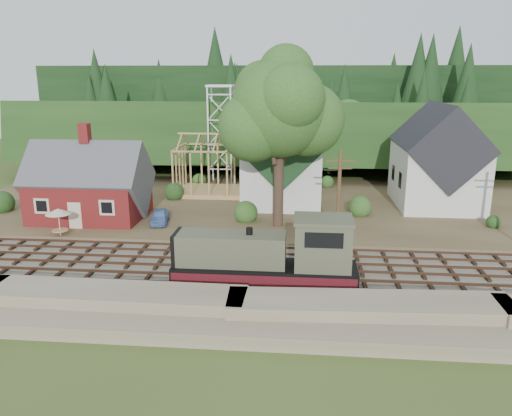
# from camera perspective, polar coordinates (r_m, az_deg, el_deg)

# --- Properties ---
(ground) EXTENTS (140.00, 140.00, 0.00)m
(ground) POSITION_cam_1_polar(r_m,az_deg,el_deg) (36.44, -1.43, -7.00)
(ground) COLOR #384C1E
(ground) RESTS_ON ground
(embankment) EXTENTS (64.00, 5.00, 1.60)m
(embankment) POSITION_cam_1_polar(r_m,az_deg,el_deg) (28.81, -3.45, -13.34)
(embankment) COLOR #7F7259
(embankment) RESTS_ON ground
(railroad_bed) EXTENTS (64.00, 11.00, 0.16)m
(railroad_bed) POSITION_cam_1_polar(r_m,az_deg,el_deg) (36.41, -1.43, -6.89)
(railroad_bed) COLOR #726B5B
(railroad_bed) RESTS_ON ground
(village_flat) EXTENTS (64.00, 26.00, 0.30)m
(village_flat) POSITION_cam_1_polar(r_m,az_deg,el_deg) (53.43, 0.81, 0.39)
(village_flat) COLOR brown
(village_flat) RESTS_ON ground
(hillside) EXTENTS (70.00, 28.96, 12.74)m
(hillside) POSITION_cam_1_polar(r_m,az_deg,el_deg) (76.86, 2.22, 4.81)
(hillside) COLOR #1E3F19
(hillside) RESTS_ON ground
(ridge) EXTENTS (80.00, 20.00, 12.00)m
(ridge) POSITION_cam_1_polar(r_m,az_deg,el_deg) (92.63, 2.77, 6.57)
(ridge) COLOR black
(ridge) RESTS_ON ground
(depot) EXTENTS (10.80, 7.41, 9.00)m
(depot) POSITION_cam_1_polar(r_m,az_deg,el_deg) (49.93, -18.49, 2.18)
(depot) COLOR maroon
(depot) RESTS_ON village_flat
(church) EXTENTS (8.40, 15.17, 13.00)m
(church) POSITION_cam_1_polar(r_m,az_deg,el_deg) (53.92, 3.10, 5.97)
(church) COLOR silver
(church) RESTS_ON village_flat
(farmhouse) EXTENTS (8.40, 10.80, 10.60)m
(farmhouse) POSITION_cam_1_polar(r_m,az_deg,el_deg) (55.07, 20.01, 4.95)
(farmhouse) COLOR silver
(farmhouse) RESTS_ON village_flat
(timber_frame) EXTENTS (8.20, 6.20, 6.99)m
(timber_frame) POSITION_cam_1_polar(r_m,az_deg,el_deg) (57.38, -4.87, 4.56)
(timber_frame) COLOR tan
(timber_frame) RESTS_ON village_flat
(lattice_tower) EXTENTS (3.20, 3.20, 12.12)m
(lattice_tower) POSITION_cam_1_polar(r_m,az_deg,el_deg) (62.44, -4.03, 11.68)
(lattice_tower) COLOR silver
(lattice_tower) RESTS_ON village_flat
(big_tree) EXTENTS (10.90, 8.40, 14.70)m
(big_tree) POSITION_cam_1_polar(r_m,az_deg,el_deg) (43.78, 2.91, 10.51)
(big_tree) COLOR #38281E
(big_tree) RESTS_ON village_flat
(telegraph_pole_near) EXTENTS (2.20, 0.28, 8.00)m
(telegraph_pole_near) POSITION_cam_1_polar(r_m,az_deg,el_deg) (39.97, 9.43, 1.20)
(telegraph_pole_near) COLOR #4C331E
(telegraph_pole_near) RESTS_ON ground
(locomotive) EXTENTS (11.83, 2.96, 4.74)m
(locomotive) POSITION_cam_1_polar(r_m,az_deg,el_deg) (32.70, 1.77, -5.69)
(locomotive) COLOR black
(locomotive) RESTS_ON railroad_bed
(car_blue) EXTENTS (2.14, 3.95, 1.28)m
(car_blue) POSITION_cam_1_polar(r_m,az_deg,el_deg) (47.02, -10.96, -0.94)
(car_blue) COLOR #618BD1
(car_blue) RESTS_ON village_flat
(car_green) EXTENTS (4.19, 2.45, 1.31)m
(car_green) POSITION_cam_1_polar(r_m,az_deg,el_deg) (51.42, -22.95, -0.49)
(car_green) COLOR gray
(car_green) RESTS_ON village_flat
(car_red) EXTENTS (5.28, 3.74, 1.34)m
(car_red) POSITION_cam_1_polar(r_m,az_deg,el_deg) (52.92, 21.24, 0.12)
(car_red) COLOR red
(car_red) RESTS_ON village_flat
(patio_set) EXTENTS (2.12, 2.12, 2.37)m
(patio_set) POSITION_cam_1_polar(r_m,az_deg,el_deg) (45.53, -21.67, -0.49)
(patio_set) COLOR silver
(patio_set) RESTS_ON village_flat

